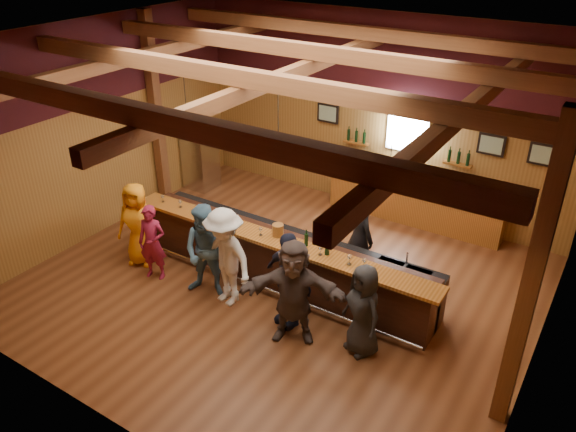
{
  "coord_description": "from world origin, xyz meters",
  "views": [
    {
      "loc": [
        4.87,
        -7.35,
        6.24
      ],
      "look_at": [
        0.0,
        0.3,
        1.35
      ],
      "focal_mm": 35.0,
      "sensor_mm": 36.0,
      "label": 1
    }
  ],
  "objects_px": {
    "customer_white": "(225,257)",
    "bartender": "(359,238)",
    "bottle_a": "(306,239)",
    "customer_brown": "(293,291)",
    "bar_counter": "(284,258)",
    "customer_orange": "(138,224)",
    "stainless_fridge": "(200,154)",
    "back_bar_cabinet": "(414,203)",
    "customer_denim": "(207,251)",
    "customer_redvest": "(152,243)",
    "customer_navy": "(288,279)",
    "customer_dark": "(363,310)",
    "ice_bucket": "(278,230)"
  },
  "relations": [
    {
      "from": "customer_white",
      "to": "bartender",
      "type": "relative_size",
      "value": 1.05
    },
    {
      "from": "customer_white",
      "to": "bottle_a",
      "type": "xyz_separation_m",
      "value": [
        1.14,
        0.87,
        0.29
      ]
    },
    {
      "from": "customer_white",
      "to": "customer_brown",
      "type": "relative_size",
      "value": 1.02
    },
    {
      "from": "bar_counter",
      "to": "bottle_a",
      "type": "bearing_deg",
      "value": -20.6
    },
    {
      "from": "customer_orange",
      "to": "customer_brown",
      "type": "distance_m",
      "value": 3.83
    },
    {
      "from": "bartender",
      "to": "stainless_fridge",
      "type": "bearing_deg",
      "value": 1.16
    },
    {
      "from": "back_bar_cabinet",
      "to": "customer_denim",
      "type": "distance_m",
      "value": 5.12
    },
    {
      "from": "customer_redvest",
      "to": "customer_navy",
      "type": "height_order",
      "value": "customer_navy"
    },
    {
      "from": "customer_denim",
      "to": "bar_counter",
      "type": "bearing_deg",
      "value": 31.11
    },
    {
      "from": "customer_navy",
      "to": "bottle_a",
      "type": "bearing_deg",
      "value": 115.53
    },
    {
      "from": "bar_counter",
      "to": "bottle_a",
      "type": "distance_m",
      "value": 0.96
    },
    {
      "from": "customer_orange",
      "to": "customer_dark",
      "type": "distance_m",
      "value": 4.9
    },
    {
      "from": "customer_orange",
      "to": "customer_white",
      "type": "relative_size",
      "value": 0.92
    },
    {
      "from": "back_bar_cabinet",
      "to": "stainless_fridge",
      "type": "xyz_separation_m",
      "value": [
        -5.3,
        -1.12,
        0.42
      ]
    },
    {
      "from": "stainless_fridge",
      "to": "customer_orange",
      "type": "height_order",
      "value": "stainless_fridge"
    },
    {
      "from": "customer_white",
      "to": "bottle_a",
      "type": "relative_size",
      "value": 5.92
    },
    {
      "from": "customer_white",
      "to": "customer_brown",
      "type": "bearing_deg",
      "value": 3.64
    },
    {
      "from": "bartender",
      "to": "customer_white",
      "type": "bearing_deg",
      "value": 67.84
    },
    {
      "from": "stainless_fridge",
      "to": "bottle_a",
      "type": "relative_size",
      "value": 5.67
    },
    {
      "from": "customer_denim",
      "to": "customer_brown",
      "type": "xyz_separation_m",
      "value": [
        1.97,
        -0.23,
        0.02
      ]
    },
    {
      "from": "customer_navy",
      "to": "bartender",
      "type": "bearing_deg",
      "value": 94.9
    },
    {
      "from": "stainless_fridge",
      "to": "customer_navy",
      "type": "distance_m",
      "value": 5.94
    },
    {
      "from": "customer_denim",
      "to": "bottle_a",
      "type": "bearing_deg",
      "value": 11.58
    },
    {
      "from": "stainless_fridge",
      "to": "ice_bucket",
      "type": "xyz_separation_m",
      "value": [
        4.11,
        -2.65,
        0.32
      ]
    },
    {
      "from": "back_bar_cabinet",
      "to": "ice_bucket",
      "type": "distance_m",
      "value": 4.02
    },
    {
      "from": "customer_redvest",
      "to": "customer_dark",
      "type": "height_order",
      "value": "customer_dark"
    },
    {
      "from": "customer_dark",
      "to": "customer_redvest",
      "type": "bearing_deg",
      "value": -149.13
    },
    {
      "from": "stainless_fridge",
      "to": "bartender",
      "type": "height_order",
      "value": "stainless_fridge"
    },
    {
      "from": "stainless_fridge",
      "to": "customer_navy",
      "type": "xyz_separation_m",
      "value": [
        4.84,
        -3.45,
        -0.01
      ]
    },
    {
      "from": "customer_white",
      "to": "bottle_a",
      "type": "distance_m",
      "value": 1.46
    },
    {
      "from": "bar_counter",
      "to": "back_bar_cabinet",
      "type": "bearing_deg",
      "value": 71.66
    },
    {
      "from": "customer_redvest",
      "to": "customer_brown",
      "type": "relative_size",
      "value": 0.82
    },
    {
      "from": "back_bar_cabinet",
      "to": "bottle_a",
      "type": "bearing_deg",
      "value": -98.7
    },
    {
      "from": "customer_white",
      "to": "customer_navy",
      "type": "xyz_separation_m",
      "value": [
        1.26,
        0.09,
        -0.05
      ]
    },
    {
      "from": "customer_white",
      "to": "ice_bucket",
      "type": "height_order",
      "value": "customer_white"
    },
    {
      "from": "customer_denim",
      "to": "ice_bucket",
      "type": "bearing_deg",
      "value": 25.36
    },
    {
      "from": "back_bar_cabinet",
      "to": "ice_bucket",
      "type": "xyz_separation_m",
      "value": [
        -1.19,
        -3.77,
        0.75
      ]
    },
    {
      "from": "stainless_fridge",
      "to": "customer_dark",
      "type": "xyz_separation_m",
      "value": [
        6.2,
        -3.42,
        -0.1
      ]
    },
    {
      "from": "customer_dark",
      "to": "customer_orange",
      "type": "bearing_deg",
      "value": -152.37
    },
    {
      "from": "customer_brown",
      "to": "bartender",
      "type": "distance_m",
      "value": 2.14
    },
    {
      "from": "customer_dark",
      "to": "customer_white",
      "type": "bearing_deg",
      "value": -149.53
    },
    {
      "from": "bottle_a",
      "to": "bartender",
      "type": "bearing_deg",
      "value": 64.67
    },
    {
      "from": "customer_redvest",
      "to": "customer_brown",
      "type": "xyz_separation_m",
      "value": [
        3.2,
        -0.08,
        0.16
      ]
    },
    {
      "from": "customer_orange",
      "to": "customer_redvest",
      "type": "relative_size",
      "value": 1.13
    },
    {
      "from": "customer_white",
      "to": "customer_dark",
      "type": "relative_size",
      "value": 1.18
    },
    {
      "from": "bar_counter",
      "to": "customer_white",
      "type": "relative_size",
      "value": 3.35
    },
    {
      "from": "bar_counter",
      "to": "back_bar_cabinet",
      "type": "relative_size",
      "value": 1.57
    },
    {
      "from": "customer_denim",
      "to": "bartender",
      "type": "relative_size",
      "value": 1.01
    },
    {
      "from": "ice_bucket",
      "to": "bartender",
      "type": "bearing_deg",
      "value": 43.17
    },
    {
      "from": "stainless_fridge",
      "to": "customer_white",
      "type": "distance_m",
      "value": 5.04
    }
  ]
}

